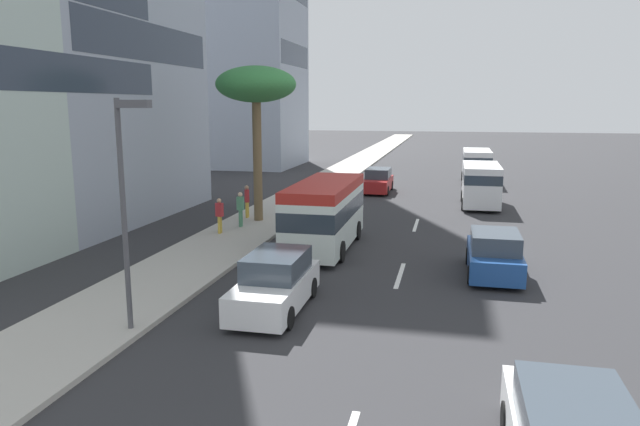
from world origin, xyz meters
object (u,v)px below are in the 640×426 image
(car_fourth, at_px, (275,284))
(pedestrian_mid_block, at_px, (220,214))
(car_fifth, at_px, (378,181))
(palm_tree, at_px, (256,87))
(van_third, at_px, (481,183))
(pedestrian_by_tree, at_px, (247,200))
(car_second, at_px, (494,255))
(van_sixth, at_px, (477,164))
(pedestrian_near_lamp, at_px, (240,208))
(minibus_lead, at_px, (325,212))
(street_lamp, at_px, (126,188))

(car_fourth, height_order, pedestrian_mid_block, pedestrian_mid_block)
(car_fifth, height_order, palm_tree, palm_tree)
(van_third, bearing_deg, pedestrian_mid_block, 132.39)
(car_fifth, height_order, pedestrian_by_tree, pedestrian_by_tree)
(car_second, distance_m, van_sixth, 25.59)
(pedestrian_mid_block, relative_size, pedestrian_by_tree, 0.96)
(pedestrian_near_lamp, bearing_deg, palm_tree, -100.89)
(car_second, height_order, palm_tree, palm_tree)
(pedestrian_by_tree, bearing_deg, minibus_lead, 19.74)
(pedestrian_mid_block, xyz_separation_m, pedestrian_by_tree, (3.89, 0.07, 0.05))
(van_sixth, relative_size, pedestrian_mid_block, 3.24)
(car_second, relative_size, car_fourth, 0.94)
(van_third, bearing_deg, pedestrian_by_tree, 120.49)
(palm_tree, relative_size, street_lamp, 1.29)
(car_fifth, relative_size, palm_tree, 0.57)
(car_fifth, bearing_deg, car_second, 18.94)
(car_fourth, distance_m, pedestrian_near_lamp, 11.55)
(pedestrian_mid_block, bearing_deg, minibus_lead, 3.21)
(car_second, relative_size, street_lamp, 0.69)
(pedestrian_mid_block, distance_m, pedestrian_by_tree, 3.89)
(car_fifth, height_order, pedestrian_near_lamp, pedestrian_near_lamp)
(minibus_lead, height_order, car_second, minibus_lead)
(palm_tree, xyz_separation_m, street_lamp, (-14.82, -1.55, -2.92))
(car_fifth, bearing_deg, van_sixth, 133.08)
(van_third, xyz_separation_m, pedestrian_near_lamp, (-9.45, 11.69, -0.35))
(car_second, relative_size, car_fifth, 0.94)
(car_fourth, bearing_deg, minibus_lead, -178.77)
(pedestrian_mid_block, height_order, palm_tree, palm_tree)
(pedestrian_near_lamp, xyz_separation_m, pedestrian_by_tree, (2.28, 0.49, 0.00))
(pedestrian_near_lamp, xyz_separation_m, palm_tree, (1.76, -0.31, 5.77))
(van_third, bearing_deg, palm_tree, 124.05)
(van_sixth, bearing_deg, car_fourth, 167.42)
(car_fourth, relative_size, pedestrian_mid_block, 2.69)
(pedestrian_near_lamp, distance_m, pedestrian_by_tree, 2.33)
(car_second, relative_size, van_third, 0.79)
(van_third, height_order, street_lamp, street_lamp)
(car_fourth, height_order, car_fifth, car_fourth)
(minibus_lead, distance_m, car_fourth, 7.66)
(car_second, distance_m, street_lamp, 12.79)
(car_second, height_order, pedestrian_by_tree, pedestrian_by_tree)
(van_third, bearing_deg, van_sixth, -0.69)
(car_fifth, bearing_deg, pedestrian_mid_block, -19.26)
(minibus_lead, bearing_deg, palm_tree, -135.33)
(pedestrian_near_lamp, bearing_deg, car_fifth, -110.57)
(car_fourth, distance_m, palm_tree, 14.39)
(van_third, bearing_deg, pedestrian_near_lamp, 128.95)
(car_fifth, xyz_separation_m, pedestrian_mid_block, (-15.45, 5.40, 0.27))
(van_sixth, xyz_separation_m, pedestrian_near_lamp, (-20.24, 11.82, -0.38))
(van_sixth, distance_m, street_lamp, 34.84)
(minibus_lead, xyz_separation_m, car_fifth, (16.63, -0.15, -0.79))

